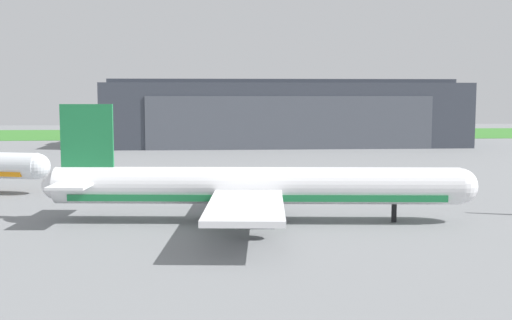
% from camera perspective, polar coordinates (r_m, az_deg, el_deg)
% --- Properties ---
extents(ground_plane, '(440.00, 440.00, 0.00)m').
position_cam_1_polar(ground_plane, '(67.77, 0.21, -5.78)').
color(ground_plane, slate).
extents(grass_field_strip, '(440.00, 56.00, 0.08)m').
position_cam_1_polar(grass_field_strip, '(220.18, -2.68, 2.33)').
color(grass_field_strip, '#387B2D').
rests_on(grass_field_strip, ground_plane).
extents(maintenance_hangar, '(93.36, 35.77, 17.63)m').
position_cam_1_polar(maintenance_hangar, '(176.01, 2.38, 4.15)').
color(maintenance_hangar, '#383D47').
rests_on(maintenance_hangar, ground_plane).
extents(airliner_near_left, '(46.56, 37.39, 12.62)m').
position_cam_1_polar(airliner_near_left, '(68.98, 0.03, -2.40)').
color(airliner_near_left, white).
rests_on(airliner_near_left, ground_plane).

